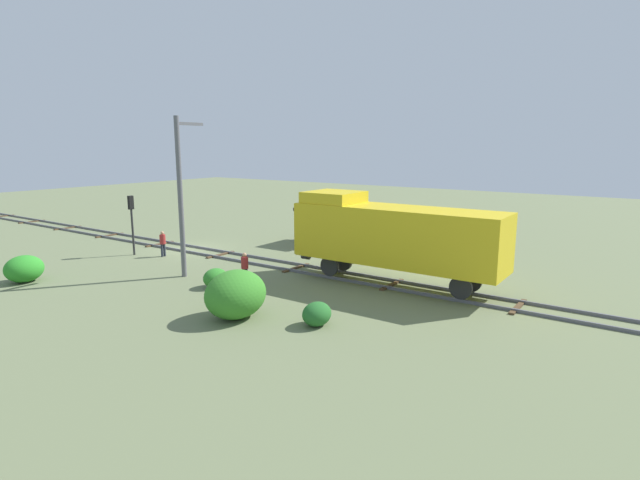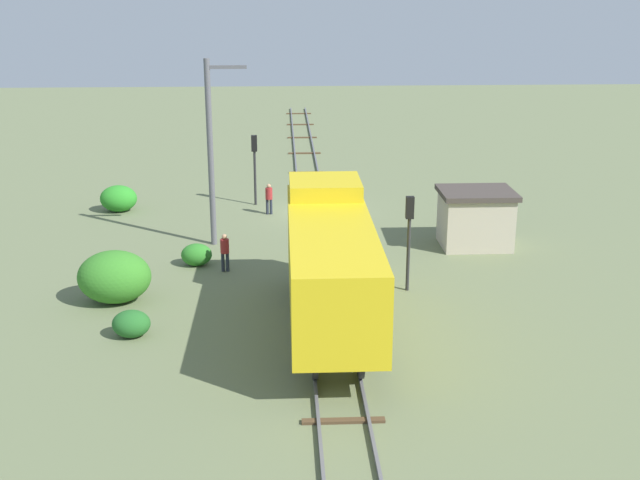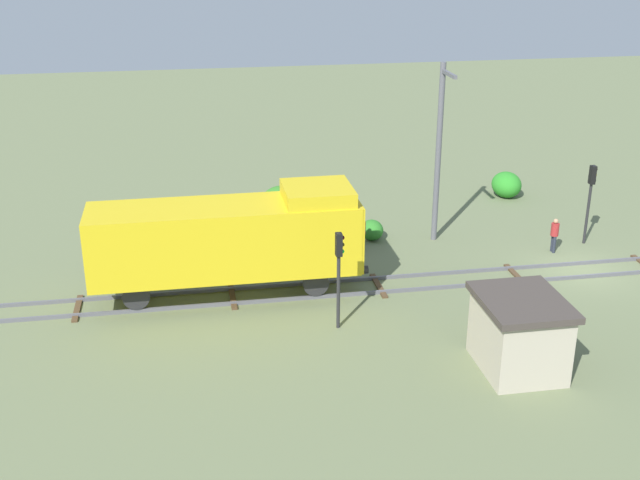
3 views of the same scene
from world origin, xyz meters
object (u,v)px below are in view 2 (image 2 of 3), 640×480
at_px(traffic_signal_mid, 409,226).
at_px(worker_by_signal, 225,250).
at_px(catenary_mast, 211,149).
at_px(locomotive, 330,258).
at_px(traffic_signal_near, 255,157).
at_px(worker_near_track, 269,196).
at_px(relay_hut, 475,218).

xyz_separation_m(traffic_signal_mid, worker_by_signal, (7.60, -2.63, -1.77)).
xyz_separation_m(worker_by_signal, catenary_mast, (0.74, -3.90, 3.66)).
distance_m(locomotive, worker_by_signal, 7.97).
height_order(worker_by_signal, catenary_mast, catenary_mast).
relative_size(traffic_signal_near, worker_by_signal, 2.34).
bearing_deg(traffic_signal_mid, worker_near_track, -63.62).
distance_m(locomotive, catenary_mast, 11.70).
height_order(locomotive, worker_by_signal, locomotive).
height_order(catenary_mast, relay_hut, catenary_mast).
distance_m(worker_by_signal, catenary_mast, 5.40).
distance_m(locomotive, relay_hut, 12.24).
relative_size(traffic_signal_near, traffic_signal_mid, 1.00).
xyz_separation_m(traffic_signal_near, traffic_signal_mid, (-6.60, 13.73, -0.01)).
bearing_deg(traffic_signal_mid, relay_hut, -125.85).
xyz_separation_m(traffic_signal_near, worker_by_signal, (1.00, 11.10, -1.78)).
height_order(worker_near_track, worker_by_signal, same).
relative_size(traffic_signal_near, relay_hut, 1.14).
height_order(traffic_signal_mid, worker_near_track, traffic_signal_mid).
bearing_deg(traffic_signal_mid, traffic_signal_near, -64.33).
bearing_deg(locomotive, worker_by_signal, -57.27).
xyz_separation_m(locomotive, worker_by_signal, (4.20, -6.53, -1.78)).
distance_m(worker_near_track, catenary_mast, 6.82).
distance_m(locomotive, traffic_signal_near, 17.92).
height_order(traffic_signal_near, worker_by_signal, traffic_signal_near).
relative_size(traffic_signal_mid, relay_hut, 1.13).
height_order(locomotive, relay_hut, locomotive).
bearing_deg(worker_by_signal, catenary_mast, -178.95).
height_order(traffic_signal_mid, relay_hut, traffic_signal_mid).
height_order(traffic_signal_near, traffic_signal_mid, traffic_signal_near).
bearing_deg(relay_hut, traffic_signal_mid, 54.15).
xyz_separation_m(locomotive, catenary_mast, (4.94, -10.44, 1.88)).
xyz_separation_m(locomotive, relay_hut, (-7.50, -9.58, -1.38)).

